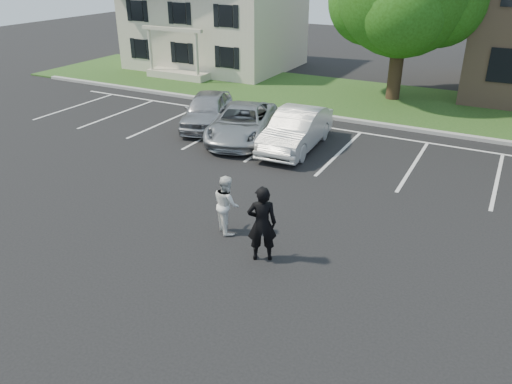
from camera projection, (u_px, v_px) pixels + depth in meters
ground_plane at (238, 250)px, 12.90m from camera, size 90.00×90.00×0.00m
curb at (369, 123)px, 22.47m from camera, size 40.00×0.30×0.15m
grass_strip at (391, 103)px, 25.68m from camera, size 44.00×8.00×0.08m
stall_lines at (382, 151)px, 19.47m from camera, size 34.00×5.36×0.01m
house at (215, 7)px, 32.69m from camera, size 10.30×9.22×7.60m
man_black_suit at (262, 224)px, 12.14m from camera, size 0.87×0.77×1.99m
man_white_shirt at (226, 204)px, 13.49m from camera, size 1.01×0.98×1.64m
car_silver_west at (207, 110)px, 21.98m from camera, size 3.20×4.75×1.50m
car_silver_minivan at (242, 123)px, 20.46m from camera, size 3.55×5.39×1.38m
car_white_sedan at (296, 130)px, 19.42m from camera, size 1.88×4.71×1.52m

